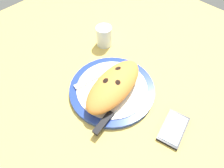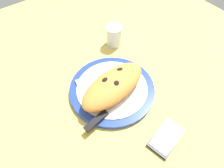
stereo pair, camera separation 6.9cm
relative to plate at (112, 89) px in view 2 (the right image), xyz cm
name	(u,v)px [view 2 (the right image)]	position (x,y,z in cm)	size (l,w,h in cm)	color
ground_plane	(112,93)	(0.00, 0.00, -2.41)	(150.00, 150.00, 3.00)	#DBB756
plate	(112,89)	(0.00, 0.00, 0.00)	(30.10, 30.10, 1.90)	#233D99
calzone	(113,85)	(0.61, 1.45, 4.19)	(27.25, 15.38, 6.34)	orange
fork	(92,78)	(3.32, -7.76, 1.19)	(15.05, 5.19, 0.40)	silver
knife	(104,114)	(8.33, 7.15, 1.47)	(23.22, 5.33, 1.20)	silver
smartphone	(166,138)	(-2.56, 24.16, -0.34)	(13.07, 9.25, 1.16)	black
water_glass	(114,37)	(-15.58, -19.55, 2.76)	(6.55, 6.55, 8.45)	silver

